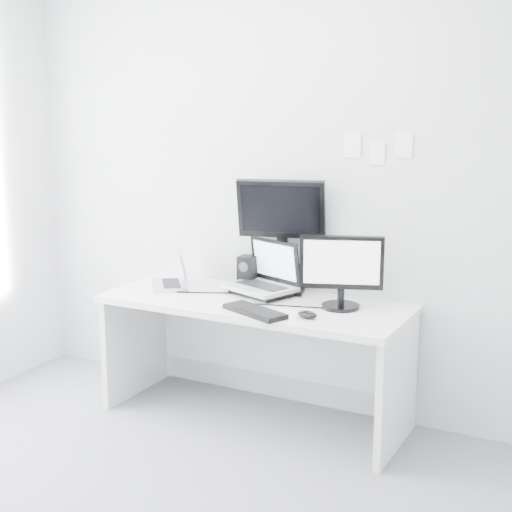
% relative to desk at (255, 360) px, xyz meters
% --- Properties ---
extents(back_wall, '(3.60, 0.00, 3.60)m').
position_rel_desk_xyz_m(back_wall, '(0.00, 0.35, 0.99)').
color(back_wall, silver).
rests_on(back_wall, ground).
extents(desk, '(1.80, 0.70, 0.73)m').
position_rel_desk_xyz_m(desk, '(0.00, 0.00, 0.00)').
color(desk, white).
rests_on(desk, ground).
extents(macbook, '(0.38, 0.39, 0.23)m').
position_rel_desk_xyz_m(macbook, '(-0.63, 0.05, 0.48)').
color(macbook, silver).
rests_on(macbook, desk).
extents(speaker, '(0.10, 0.10, 0.20)m').
position_rel_desk_xyz_m(speaker, '(-0.19, 0.26, 0.46)').
color(speaker, black).
rests_on(speaker, desk).
extents(dell_laptop, '(0.48, 0.43, 0.33)m').
position_rel_desk_xyz_m(dell_laptop, '(-0.03, 0.13, 0.53)').
color(dell_laptop, '#AAADB1').
rests_on(dell_laptop, desk).
extents(rear_monitor, '(0.55, 0.32, 0.71)m').
position_rel_desk_xyz_m(rear_monitor, '(0.05, 0.25, 0.72)').
color(rear_monitor, black).
rests_on(rear_monitor, desk).
extents(samsung_monitor, '(0.51, 0.36, 0.43)m').
position_rel_desk_xyz_m(samsung_monitor, '(0.50, 0.08, 0.58)').
color(samsung_monitor, black).
rests_on(samsung_monitor, desk).
extents(keyboard, '(0.42, 0.28, 0.03)m').
position_rel_desk_xyz_m(keyboard, '(0.13, -0.24, 0.38)').
color(keyboard, black).
rests_on(keyboard, desk).
extents(mouse, '(0.13, 0.10, 0.04)m').
position_rel_desk_xyz_m(mouse, '(0.42, -0.18, 0.38)').
color(mouse, black).
rests_on(mouse, desk).
extents(wall_note_0, '(0.10, 0.00, 0.14)m').
position_rel_desk_xyz_m(wall_note_0, '(0.45, 0.34, 1.26)').
color(wall_note_0, white).
rests_on(wall_note_0, back_wall).
extents(wall_note_1, '(0.09, 0.00, 0.13)m').
position_rel_desk_xyz_m(wall_note_1, '(0.60, 0.34, 1.22)').
color(wall_note_1, white).
rests_on(wall_note_1, back_wall).
extents(wall_note_2, '(0.10, 0.00, 0.14)m').
position_rel_desk_xyz_m(wall_note_2, '(0.75, 0.34, 1.26)').
color(wall_note_2, white).
rests_on(wall_note_2, back_wall).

